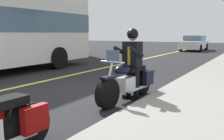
# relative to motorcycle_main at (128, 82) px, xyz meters

# --- Properties ---
(ground_plane) EXTENTS (80.00, 80.00, 0.00)m
(ground_plane) POSITION_rel_motorcycle_main_xyz_m (0.03, -1.54, -0.45)
(ground_plane) COLOR black
(lane_center_stripe) EXTENTS (60.00, 0.16, 0.01)m
(lane_center_stripe) POSITION_rel_motorcycle_main_xyz_m (0.03, -3.54, -0.45)
(lane_center_stripe) COLOR #E5DB4C
(lane_center_stripe) RESTS_ON ground_plane
(motorcycle_main) EXTENTS (2.22, 0.69, 1.26)m
(motorcycle_main) POSITION_rel_motorcycle_main_xyz_m (0.00, 0.00, 0.00)
(motorcycle_main) COLOR black
(motorcycle_main) RESTS_ON ground_plane
(rider_main) EXTENTS (0.65, 0.58, 1.74)m
(rider_main) POSITION_rel_motorcycle_main_xyz_m (-0.19, 0.01, 0.58)
(rider_main) COLOR black
(rider_main) RESTS_ON ground_plane
(car_silver) EXTENTS (4.60, 1.92, 1.40)m
(car_silver) POSITION_rel_motorcycle_main_xyz_m (-18.96, -2.64, 0.24)
(car_silver) COLOR white
(car_silver) RESTS_ON ground_plane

